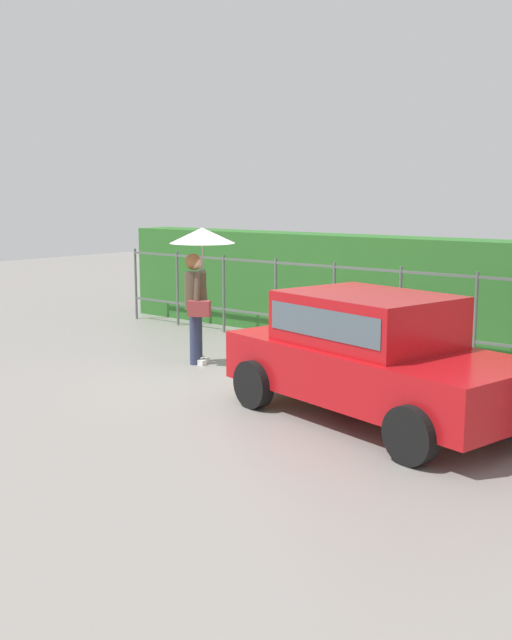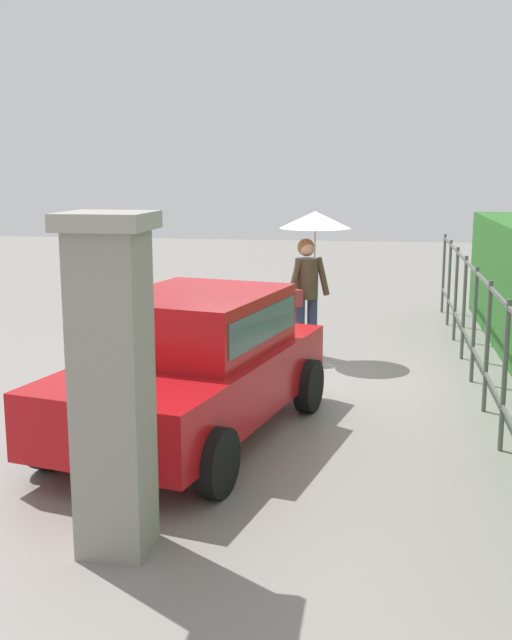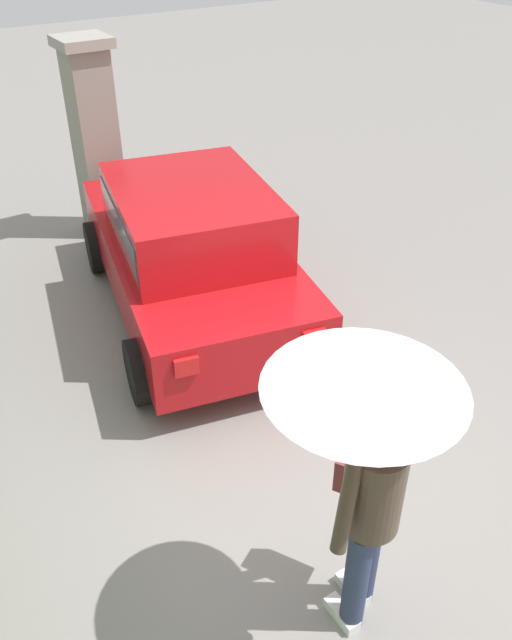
% 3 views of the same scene
% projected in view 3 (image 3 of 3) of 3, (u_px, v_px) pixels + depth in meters
% --- Properties ---
extents(ground_plane, '(40.00, 40.00, 0.00)m').
position_uv_depth(ground_plane, '(295.00, 466.00, 5.21)').
color(ground_plane, gray).
extents(car, '(3.97, 2.49, 1.48)m').
position_uv_depth(car, '(191.00, 246.00, 6.62)').
color(car, '#B71116').
rests_on(car, ground).
extents(pedestrian, '(1.02, 1.02, 2.12)m').
position_uv_depth(pedestrian, '(368.00, 426.00, 3.29)').
color(pedestrian, '#2D3856').
rests_on(pedestrian, ground).
extents(gate_pillar, '(0.60, 0.60, 2.42)m').
position_uv_depth(gate_pillar, '(95.00, 137.00, 8.07)').
color(gate_pillar, gray).
rests_on(gate_pillar, ground).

